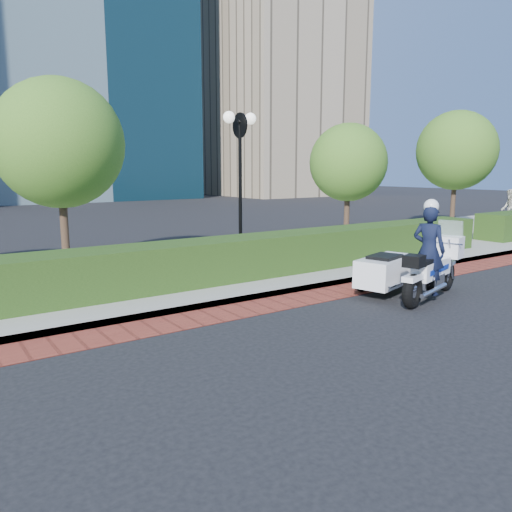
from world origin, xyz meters
TOP-DOWN VIEW (x-y plane):
  - ground at (0.00, 0.00)m, footprint 120.00×120.00m
  - brick_strip at (0.00, 1.50)m, footprint 60.00×1.00m
  - sidewalk at (0.00, 6.00)m, footprint 60.00×8.00m
  - hedge_main at (0.00, 3.60)m, footprint 18.00×1.20m
  - lamppost at (1.00, 5.20)m, footprint 1.02×0.70m
  - tree_b at (-3.50, 6.50)m, footprint 3.20×3.20m
  - tree_c at (6.50, 6.50)m, footprint 2.80×2.80m
  - tree_d at (13.00, 6.50)m, footprint 3.40×3.40m
  - tower_right at (28.00, 38.00)m, footprint 14.00×12.00m
  - police_motorcycle at (2.28, 0.23)m, footprint 2.73×1.97m
  - pedestrian at (16.18, 5.67)m, footprint 1.09×1.07m

SIDE VIEW (x-z plane):
  - ground at x=0.00m, z-range 0.00..0.00m
  - brick_strip at x=0.00m, z-range 0.00..0.01m
  - sidewalk at x=0.00m, z-range 0.00..0.15m
  - hedge_main at x=0.00m, z-range 0.15..1.15m
  - police_motorcycle at x=2.28m, z-range -0.35..1.85m
  - pedestrian at x=16.18m, z-range 0.15..1.91m
  - lamppost at x=1.00m, z-range 0.85..5.06m
  - tree_c at x=6.50m, z-range 0.90..5.20m
  - tree_b at x=-3.50m, z-range 0.99..5.88m
  - tree_d at x=13.00m, z-range 1.03..6.19m
  - tower_right at x=28.00m, z-range 0.00..28.00m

